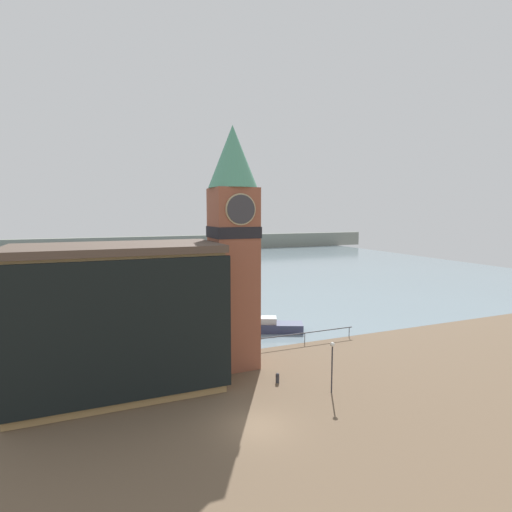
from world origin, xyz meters
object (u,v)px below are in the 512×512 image
object	(u,v)px
boat_near	(272,326)
mooring_bollard_near	(277,377)
pier_building	(119,318)
lamp_post	(332,357)
clock_tower	(233,241)

from	to	relation	value
boat_near	mooring_bollard_near	distance (m)	12.97
mooring_bollard_near	pier_building	bearing A→B (deg)	162.81
lamp_post	mooring_bollard_near	bearing A→B (deg)	133.00
boat_near	mooring_bollard_near	xyz separation A→B (m)	(-5.06, -11.95, -0.19)
pier_building	mooring_bollard_near	xyz separation A→B (m)	(10.91, -3.38, -4.85)
boat_near	lamp_post	xyz separation A→B (m)	(-2.26, -14.95, 2.01)
clock_tower	boat_near	distance (m)	14.09
lamp_post	pier_building	bearing A→B (deg)	155.05
pier_building	boat_near	xyz separation A→B (m)	(15.97, 8.57, -4.66)
boat_near	mooring_bollard_near	size ratio (longest dim) A/B	8.73
clock_tower	boat_near	xyz separation A→B (m)	(6.92, 7.42, -9.79)
clock_tower	boat_near	size ratio (longest dim) A/B	3.02
lamp_post	boat_near	bearing A→B (deg)	81.42
clock_tower	mooring_bollard_near	bearing A→B (deg)	-67.69
pier_building	boat_near	size ratio (longest dim) A/B	2.21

